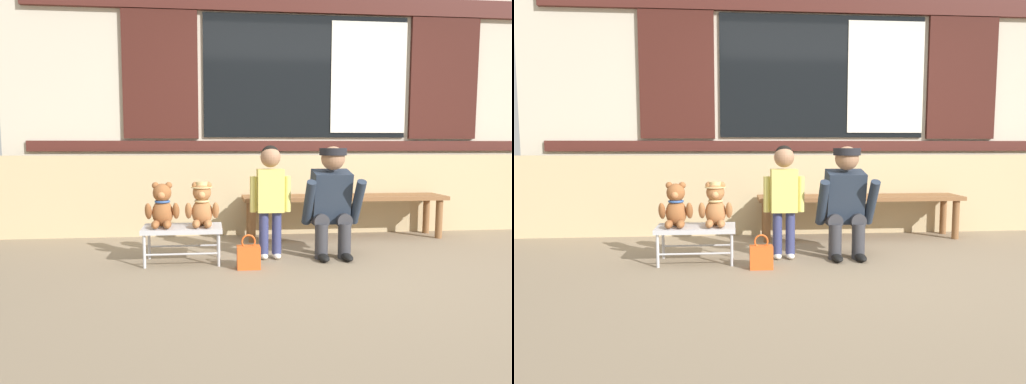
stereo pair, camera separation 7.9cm
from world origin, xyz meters
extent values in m
plane|color=#84725B|center=(0.00, 0.00, 0.00)|extent=(60.00, 60.00, 0.00)
cube|color=tan|center=(0.00, 1.43, 0.42)|extent=(6.74, 0.25, 0.85)
cube|color=beige|center=(0.00, 1.95, 1.76)|extent=(6.88, 0.20, 3.52)
cube|color=#471E19|center=(0.00, 1.83, 0.95)|extent=(6.33, 0.04, 0.12)
cube|color=black|center=(0.00, 1.84, 1.75)|extent=(2.40, 0.03, 1.40)
cube|color=silver|center=(0.75, 1.82, 1.75)|extent=(0.91, 0.02, 1.29)
cube|color=#3D1914|center=(-1.68, 1.83, 1.75)|extent=(0.84, 0.05, 1.43)
cube|color=#3D1914|center=(1.68, 1.83, 1.75)|extent=(0.84, 0.05, 1.43)
cube|color=#471E19|center=(0.00, 1.82, 2.57)|extent=(6.33, 0.06, 0.20)
cube|color=brown|center=(0.24, 0.92, 0.42)|extent=(2.10, 0.11, 0.04)
cube|color=brown|center=(0.24, 1.06, 0.42)|extent=(2.10, 0.11, 0.04)
cube|color=brown|center=(0.24, 1.20, 0.42)|extent=(2.10, 0.11, 0.04)
cylinder|color=brown|center=(-0.73, 0.92, 0.20)|extent=(0.07, 0.07, 0.40)
cylinder|color=brown|center=(-0.73, 1.20, 0.20)|extent=(0.07, 0.07, 0.40)
cylinder|color=brown|center=(1.21, 0.92, 0.20)|extent=(0.07, 0.07, 0.40)
cylinder|color=brown|center=(1.21, 1.20, 0.20)|extent=(0.07, 0.07, 0.40)
cube|color=#BCBCC1|center=(-1.37, 0.19, 0.28)|extent=(0.64, 0.36, 0.04)
cylinder|color=#BCBCC1|center=(-1.66, 0.04, 0.13)|extent=(0.02, 0.02, 0.26)
cylinder|color=#BCBCC1|center=(-1.66, 0.34, 0.13)|extent=(0.02, 0.02, 0.26)
cylinder|color=#BCBCC1|center=(-1.08, 0.04, 0.13)|extent=(0.02, 0.02, 0.26)
cylinder|color=#BCBCC1|center=(-1.08, 0.34, 0.13)|extent=(0.02, 0.02, 0.26)
cylinder|color=#BCBCC1|center=(-1.37, 0.04, 0.10)|extent=(0.58, 0.02, 0.02)
cylinder|color=#BCBCC1|center=(-1.37, 0.34, 0.10)|extent=(0.58, 0.02, 0.02)
ellipsoid|color=#93562D|center=(-1.53, 0.21, 0.41)|extent=(0.17, 0.14, 0.22)
sphere|color=#93562D|center=(-1.53, 0.20, 0.58)|extent=(0.15, 0.15, 0.15)
sphere|color=#C87B48|center=(-1.53, 0.15, 0.56)|extent=(0.06, 0.06, 0.06)
sphere|color=#93562D|center=(-1.58, 0.21, 0.63)|extent=(0.06, 0.06, 0.06)
ellipsoid|color=#93562D|center=(-1.64, 0.18, 0.43)|extent=(0.06, 0.11, 0.16)
ellipsoid|color=#93562D|center=(-1.57, 0.10, 0.33)|extent=(0.06, 0.15, 0.06)
sphere|color=#93562D|center=(-1.48, 0.21, 0.63)|extent=(0.06, 0.06, 0.06)
ellipsoid|color=#93562D|center=(-1.42, 0.18, 0.43)|extent=(0.06, 0.11, 0.16)
ellipsoid|color=#93562D|center=(-1.48, 0.10, 0.33)|extent=(0.06, 0.15, 0.06)
torus|color=#335699|center=(-1.53, 0.21, 0.51)|extent=(0.13, 0.13, 0.02)
ellipsoid|color=#A86B3D|center=(-1.21, 0.21, 0.41)|extent=(0.17, 0.14, 0.22)
sphere|color=#A86B3D|center=(-1.21, 0.20, 0.58)|extent=(0.15, 0.15, 0.15)
sphere|color=#E1955B|center=(-1.21, 0.15, 0.56)|extent=(0.06, 0.06, 0.06)
sphere|color=#A86B3D|center=(-1.26, 0.21, 0.63)|extent=(0.06, 0.06, 0.06)
ellipsoid|color=#A86B3D|center=(-1.32, 0.18, 0.43)|extent=(0.06, 0.11, 0.16)
ellipsoid|color=#A86B3D|center=(-1.25, 0.10, 0.33)|extent=(0.06, 0.15, 0.06)
sphere|color=#A86B3D|center=(-1.16, 0.21, 0.63)|extent=(0.06, 0.06, 0.06)
ellipsoid|color=#A86B3D|center=(-1.10, 0.18, 0.43)|extent=(0.06, 0.11, 0.16)
ellipsoid|color=#A86B3D|center=(-1.16, 0.10, 0.33)|extent=(0.06, 0.15, 0.06)
torus|color=#D6B775|center=(-1.21, 0.21, 0.51)|extent=(0.13, 0.13, 0.02)
cylinder|color=#D6B775|center=(-1.21, 0.21, 0.62)|extent=(0.17, 0.17, 0.01)
cylinder|color=#D6B775|center=(-1.21, 0.21, 0.64)|extent=(0.10, 0.10, 0.04)
cylinder|color=navy|center=(-0.69, 0.25, 0.22)|extent=(0.08, 0.08, 0.36)
ellipsoid|color=silver|center=(-0.69, 0.23, 0.03)|extent=(0.07, 0.12, 0.05)
cylinder|color=navy|center=(-0.58, 0.25, 0.22)|extent=(0.08, 0.08, 0.36)
ellipsoid|color=silver|center=(-0.58, 0.23, 0.03)|extent=(0.07, 0.12, 0.05)
cube|color=#DBD166|center=(-0.64, 0.25, 0.58)|extent=(0.22, 0.15, 0.36)
cylinder|color=#DBD166|center=(-0.78, 0.25, 0.55)|extent=(0.06, 0.06, 0.30)
cylinder|color=#DBD166|center=(-0.49, 0.25, 0.55)|extent=(0.06, 0.06, 0.30)
sphere|color=#9E7051|center=(-0.64, 0.25, 0.86)|extent=(0.17, 0.17, 0.17)
sphere|color=black|center=(-0.64, 0.26, 0.88)|extent=(0.16, 0.16, 0.16)
cylinder|color=#333338|center=(-0.21, 0.19, 0.15)|extent=(0.11, 0.11, 0.30)
cylinder|color=#333338|center=(-0.21, 0.33, 0.32)|extent=(0.13, 0.32, 0.13)
ellipsoid|color=black|center=(-0.21, 0.11, 0.03)|extent=(0.09, 0.20, 0.06)
cylinder|color=#333338|center=(-0.01, 0.19, 0.15)|extent=(0.11, 0.11, 0.30)
cylinder|color=#333338|center=(-0.01, 0.33, 0.32)|extent=(0.13, 0.32, 0.13)
ellipsoid|color=black|center=(-0.01, 0.11, 0.03)|extent=(0.09, 0.20, 0.06)
cube|color=#232D3D|center=(-0.11, 0.30, 0.52)|extent=(0.32, 0.30, 0.47)
cylinder|color=#232D3D|center=(-0.32, 0.20, 0.48)|extent=(0.08, 0.28, 0.40)
cylinder|color=#232D3D|center=(0.10, 0.20, 0.48)|extent=(0.08, 0.28, 0.40)
sphere|color=#9E7051|center=(-0.11, 0.23, 0.85)|extent=(0.20, 0.20, 0.20)
cylinder|color=black|center=(-0.11, 0.23, 0.91)|extent=(0.23, 0.23, 0.06)
cube|color=brown|center=(0.08, 0.39, 0.38)|extent=(0.10, 0.22, 0.16)
cube|color=#DB561E|center=(-0.85, -0.05, 0.09)|extent=(0.18, 0.11, 0.18)
torus|color=#DB561E|center=(-0.85, -0.05, 0.22)|extent=(0.11, 0.01, 0.11)
camera|label=1|loc=(-1.15, -3.55, 0.96)|focal=32.23mm
camera|label=2|loc=(-1.08, -3.55, 0.96)|focal=32.23mm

